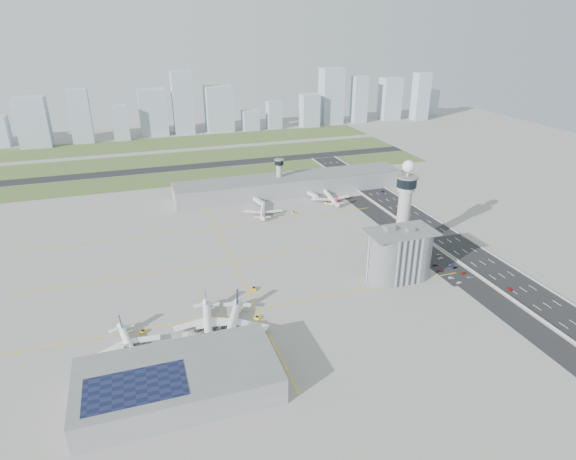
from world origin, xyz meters
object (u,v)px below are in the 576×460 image
object	(u,v)px
tug_1	(233,315)
car_lot_11	(439,255)
airplane_near_c	(232,321)
car_lot_3	(435,265)
jet_bridge_near_0	(117,368)
tug_3	(254,288)
car_lot_10	(440,258)
control_tower	(405,204)
car_lot_1	(452,278)
car_lot_4	(430,261)
jet_bridge_far_1	(309,194)
car_lot_7	(464,273)
car_lot_2	(441,271)
car_hw_2	(383,192)
airplane_far_b	(330,194)
jet_bridge_far_0	(255,200)
jet_bridge_near_1	(185,355)
car_lot_6	(470,277)
secondary_tower	(279,173)
car_lot_9	(451,265)
car_hw_4	(343,175)
admin_building	(399,254)
airplane_near_b	(207,320)
tug_2	(257,318)
car_hw_0	(510,289)
tug_5	(327,202)
airplane_near_a	(128,341)
jet_bridge_near_2	(247,342)
car_lot_0	(459,282)
car_lot_8	(455,267)
car_lot_5	(421,255)
tug_4	(294,212)
airplane_far_a	(263,208)
tug_0	(143,332)
car_hw_1	(428,227)

from	to	relation	value
tug_1	car_lot_11	bearing A→B (deg)	169.74
airplane_near_c	car_lot_3	size ratio (longest dim) A/B	12.04
jet_bridge_near_0	tug_3	distance (m)	92.39
car_lot_10	car_lot_11	size ratio (longest dim) A/B	1.09
control_tower	airplane_near_c	xyz separation A→B (m)	(-129.18, -53.88, -28.76)
car_lot_1	car_lot_4	bearing A→B (deg)	8.87
car_lot_1	car_lot_11	size ratio (longest dim) A/B	0.95
jet_bridge_far_1	car_lot_7	bearing A→B (deg)	4.33
car_lot_2	car_hw_2	xyz separation A→B (m)	(39.80, 147.23, 0.04)
airplane_far_b	jet_bridge_far_0	size ratio (longest dim) A/B	2.92
jet_bridge_near_1	car_lot_6	size ratio (longest dim) A/B	3.18
secondary_tower	jet_bridge_far_1	xyz separation A→B (m)	(22.00, -18.00, -15.95)
tug_3	car_lot_9	size ratio (longest dim) A/B	0.90
secondary_tower	car_hw_4	bearing A→B (deg)	20.76
admin_building	airplane_near_b	world-z (taller)	admin_building
car_hw_4	car_lot_1	bearing A→B (deg)	-95.18
tug_2	car_hw_0	bearing A→B (deg)	-57.77
tug_5	car_lot_7	world-z (taller)	tug_5
tug_3	car_lot_10	distance (m)	128.12
airplane_near_a	car_hw_0	distance (m)	215.11
car_lot_9	car_hw_0	bearing A→B (deg)	-166.31
car_lot_11	car_lot_1	bearing A→B (deg)	157.80
jet_bridge_far_1	car_hw_4	world-z (taller)	jet_bridge_far_1
tug_3	car_lot_1	bearing A→B (deg)	1.89
secondary_tower	tug_2	world-z (taller)	secondary_tower
admin_building	jet_bridge_near_2	distance (m)	112.69
tug_1	tug_2	xyz separation A→B (m)	(11.30, -6.53, -0.15)
tug_5	tug_1	bearing A→B (deg)	-77.61
tug_3	car_lot_0	distance (m)	124.19
tug_1	car_lot_1	bearing A→B (deg)	158.32
car_lot_9	car_hw_2	xyz separation A→B (m)	(29.18, 143.10, -0.02)
car_lot_3	car_hw_2	size ratio (longest dim) A/B	0.87
tug_2	car_lot_8	distance (m)	136.55
car_lot_0	car_lot_2	xyz separation A→B (m)	(-1.92, 16.44, -0.09)
tug_1	secondary_tower	bearing A→B (deg)	-135.22
admin_building	car_lot_4	size ratio (longest dim) A/B	12.21
jet_bridge_near_2	tug_3	world-z (taller)	jet_bridge_near_2
airplane_near_b	car_lot_5	size ratio (longest dim) A/B	11.82
tug_4	car_lot_10	distance (m)	127.15
airplane_far_a	car_lot_10	xyz separation A→B (m)	(90.04, -116.38, -4.63)
tug_1	jet_bridge_near_0	bearing A→B (deg)	4.62
airplane_far_a	car_lot_8	bearing A→B (deg)	-128.05
jet_bridge_far_1	car_lot_6	distance (m)	175.34
jet_bridge_far_1	airplane_near_a	bearing A→B (deg)	-52.01
car_lot_4	car_lot_10	xyz separation A→B (m)	(8.97, 0.95, 0.05)
tug_0	tug_1	xyz separation A→B (m)	(47.06, 0.18, 0.11)
car_lot_3	car_lot_9	xyz separation A→B (m)	(9.49, -3.47, 0.08)
car_lot_4	car_lot_7	bearing A→B (deg)	-148.00
jet_bridge_near_2	car_hw_1	bearing A→B (deg)	-49.41
airplane_near_a	car_lot_1	bearing A→B (deg)	81.13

